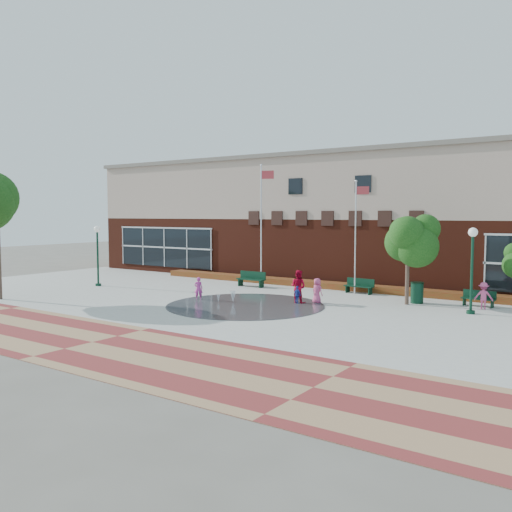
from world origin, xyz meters
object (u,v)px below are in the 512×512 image
Objects in this scene: flagpole_right at (356,231)px; trash_can at (417,293)px; flagpole_left at (262,219)px; bench_left at (251,282)px; child_splash at (198,289)px.

trash_can is at bearing -27.91° from flagpole_right.
flagpole_left is 3.98× the size of bench_left.
bench_left is 1.57× the size of child_splash.
child_splash is (0.14, -6.66, -3.89)m from flagpole_left.
child_splash is (-10.63, -5.81, 0.05)m from trash_can.
flagpole_left is 1.18× the size of flagpole_right.
trash_can is at bearing -18.51° from flagpole_left.
flagpole_right is 5.29× the size of child_splash.
flagpole_right is 3.38× the size of bench_left.
flagpole_left reaches higher than child_splash.
child_splash is at bearing -83.22° from bench_left.
bench_left is at bearing 177.91° from trash_can.
flagpole_right is 7.99m from bench_left.
flagpole_left is 4.28m from bench_left.
trash_can is at bearing 168.74° from child_splash.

